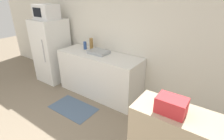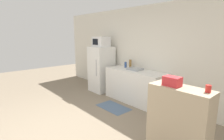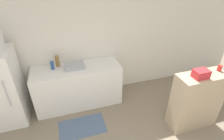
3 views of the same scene
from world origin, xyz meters
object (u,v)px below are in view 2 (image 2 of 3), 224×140
Objects in this scene: microwave at (101,42)px; basket at (172,81)px; refrigerator at (101,69)px; bottle_tall at (130,64)px; jar at (208,89)px; bottle_short at (126,65)px.

microwave is 3.42m from basket.
refrigerator is 6.16× the size of bottle_tall.
bottle_tall is at bearing 14.57° from microwave.
refrigerator is 15.11× the size of jar.
refrigerator is 2.99× the size of microwave.
basket reaches higher than bottle_tall.
microwave is (-0.00, -0.00, 0.88)m from refrigerator.
microwave is 5.05× the size of jar.
basket is at bearing -31.27° from bottle_short.
jar is (2.61, -1.37, 0.15)m from bottle_tall.
jar is at bearing 10.38° from basket.
bottle_short is at bearing -140.62° from bottle_tall.
jar is at bearing -27.71° from bottle_tall.
bottle_tall is at bearing 14.51° from refrigerator.
basket is 0.47m from jar.
bottle_short is at bearing 11.12° from microwave.
basket is (3.17, -1.19, -0.44)m from microwave.
jar is at bearing -16.94° from refrigerator.
bottle_short is 3.01m from jar.
refrigerator reaches higher than jar.
basket is at bearing -34.07° from bottle_tall.
basket reaches higher than bottle_short.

